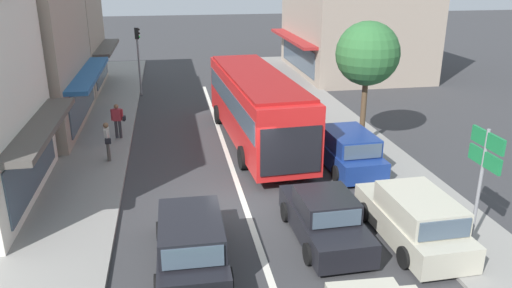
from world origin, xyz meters
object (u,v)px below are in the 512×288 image
Objects in this scene: directional_road_sign at (484,160)px; street_tree_right at (368,54)px; parked_wagon_kerb_front at (414,219)px; parked_wagon_kerb_second at (346,150)px; traffic_light_downstreet at (138,50)px; pedestrian_with_handbag_near at (118,119)px; pedestrian_browsing_midblock at (107,139)px; city_bus at (256,103)px; wagon_behind_bus_mid at (191,242)px; sedan_queue_far_back at (324,218)px.

directional_road_sign is 8.77m from street_tree_right.
parked_wagon_kerb_second is (0.03, 5.87, 0.00)m from parked_wagon_kerb_front.
traffic_light_downstreet is at bearing 113.79° from parked_wagon_kerb_front.
directional_road_sign is at bearing -19.94° from parked_wagon_kerb_front.
traffic_light_downstreet is (-8.62, 19.55, 2.11)m from parked_wagon_kerb_front.
pedestrian_with_handbag_near reaches higher than parked_wagon_kerb_front.
parked_wagon_kerb_second is at bearing -12.37° from pedestrian_browsing_midblock.
pedestrian_with_handbag_near is at bearing 167.45° from city_bus.
traffic_light_downstreet reaches higher than pedestrian_with_handbag_near.
parked_wagon_kerb_second is at bearing 42.74° from wagon_behind_bus_mid.
street_tree_right is at bearing -48.47° from traffic_light_downstreet.
sedan_queue_far_back is 20.01m from traffic_light_downstreet.
directional_road_sign reaches higher than pedestrian_browsing_midblock.
pedestrian_browsing_midblock is (-6.44, -1.49, -0.81)m from city_bus.
city_bus is 2.43× the size of wagon_behind_bus_mid.
pedestrian_with_handbag_near is (-9.30, 10.84, 0.32)m from parked_wagon_kerb_front.
city_bus is 10.29m from wagon_behind_bus_mid.
parked_wagon_kerb_front is (6.52, 0.18, 0.00)m from wagon_behind_bus_mid.
city_bus is 11.05m from directional_road_sign.
city_bus is 2.61× the size of traffic_light_downstreet.
street_tree_right reaches higher than sedan_queue_far_back.
sedan_queue_far_back is 0.76× the size of street_tree_right.
parked_wagon_kerb_front is 2.78× the size of pedestrian_with_handbag_near.
traffic_light_downstreet is at bearing 107.83° from sedan_queue_far_back.
sedan_queue_far_back is 10.11m from pedestrian_browsing_midblock.
directional_road_sign is at bearing -76.54° from parked_wagon_kerb_second.
street_tree_right reaches higher than pedestrian_browsing_midblock.
street_tree_right is at bearing 55.48° from parked_wagon_kerb_second.
sedan_queue_far_back is at bearing -86.73° from city_bus.
street_tree_right is 11.62m from pedestrian_with_handbag_near.
parked_wagon_kerb_second is 6.90m from directional_road_sign.
sedan_queue_far_back is 0.93× the size of parked_wagon_kerb_second.
pedestrian_with_handbag_near is 1.00× the size of pedestrian_browsing_midblock.
street_tree_right is 11.46m from pedestrian_browsing_midblock.
wagon_behind_bus_mid is 11.36m from pedestrian_with_handbag_near.
directional_road_sign is at bearing -63.14° from traffic_light_downstreet.
sedan_queue_far_back is at bearing -118.66° from street_tree_right.
pedestrian_with_handbag_near is at bearing 133.61° from directional_road_sign.
wagon_behind_bus_mid is at bearing -137.26° from parked_wagon_kerb_second.
wagon_behind_bus_mid is 2.77× the size of pedestrian_browsing_midblock.
parked_wagon_kerb_second is 1.09× the size of traffic_light_downstreet.
pedestrian_with_handbag_near is (-0.68, -8.71, -1.79)m from traffic_light_downstreet.
city_bus is at bearing 130.61° from parked_wagon_kerb_second.
directional_road_sign is at bearing -46.39° from pedestrian_with_handbag_near.
parked_wagon_kerb_front is at bearing -66.21° from traffic_light_downstreet.
street_tree_right is at bearing -14.30° from pedestrian_with_handbag_near.
traffic_light_downstreet is 2.58× the size of pedestrian_with_handbag_near.
pedestrian_browsing_midblock is at bearing 142.34° from directional_road_sign.
wagon_behind_bus_mid is 8.91m from parked_wagon_kerb_second.
directional_road_sign is 2.21× the size of pedestrian_with_handbag_near.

